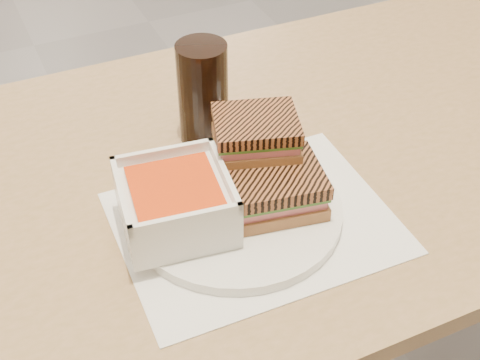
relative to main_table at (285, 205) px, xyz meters
name	(u,v)px	position (x,y,z in m)	size (l,w,h in m)	color
main_table	(285,205)	(0.00, 0.00, 0.00)	(1.21, 0.71, 0.75)	#A8805C
tray_liner	(255,223)	(-0.11, -0.12, 0.11)	(0.35, 0.28, 0.00)	white
plate	(236,210)	(-0.13, -0.10, 0.12)	(0.27, 0.27, 0.01)	white
soup_bowl	(176,204)	(-0.21, -0.09, 0.16)	(0.15, 0.15, 0.07)	white
panini_lower	(274,188)	(-0.08, -0.11, 0.16)	(0.14, 0.12, 0.05)	#9F6A3B
panini_upper	(256,134)	(-0.08, -0.06, 0.20)	(0.13, 0.12, 0.05)	#9F6A3B
cola_glass	(203,94)	(-0.10, 0.08, 0.19)	(0.07, 0.07, 0.15)	black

